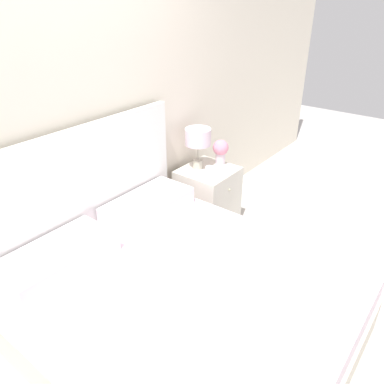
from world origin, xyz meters
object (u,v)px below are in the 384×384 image
flower_vase (221,150)px  teacup (209,170)px  nightstand (208,198)px  bed (178,300)px  table_lamp (198,139)px

flower_vase → teacup: bearing=-170.1°
nightstand → flower_vase: flower_vase is taller
bed → nightstand: 1.36m
nightstand → table_lamp: size_ratio=1.57×
flower_vase → teacup: (-0.24, -0.04, -0.11)m
bed → flower_vase: bed is taller
table_lamp → bed: bearing=-148.3°
bed → teacup: size_ratio=16.74×
bed → table_lamp: (1.17, 0.72, 0.60)m
table_lamp → teacup: 0.30m
bed → flower_vase: size_ratio=8.10×
bed → flower_vase: (1.38, 0.62, 0.45)m
bed → table_lamp: size_ratio=5.04×
nightstand → flower_vase: 0.48m
flower_vase → teacup: 0.26m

